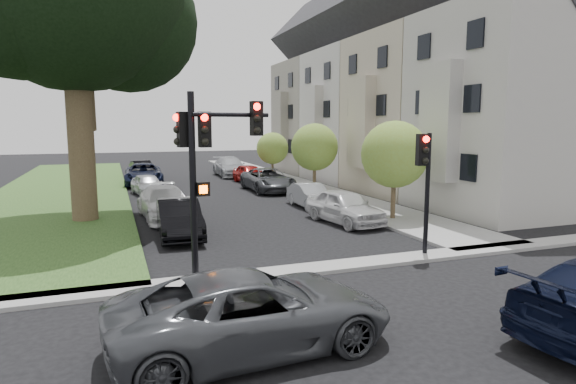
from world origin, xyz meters
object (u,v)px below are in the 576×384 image
object	(u,v)px
small_tree_b	(315,147)
car_parked_0	(345,207)
car_cross_near	(253,311)
car_parked_1	(310,196)
traffic_signal_main	(207,152)
traffic_signal_secondary	(425,171)
small_tree_c	(272,148)
car_parked_6	(165,203)
car_parked_5	(179,219)
car_parked_2	(268,180)
car_parked_3	(250,174)
small_tree_a	(394,154)
car_parked_7	(148,185)
car_parked_4	(230,167)
car_parked_8	(144,174)
car_parked_9	(142,169)

from	to	relation	value
small_tree_b	car_parked_0	xyz separation A→B (m)	(-2.39, -8.95, -2.21)
small_tree_b	car_cross_near	size ratio (longest dim) A/B	0.80
car_parked_0	car_cross_near	bearing A→B (deg)	-132.89
small_tree_b	car_parked_1	world-z (taller)	small_tree_b
traffic_signal_main	traffic_signal_secondary	xyz separation A→B (m)	(7.10, -0.04, -0.76)
small_tree_c	car_parked_6	world-z (taller)	small_tree_c
small_tree_c	car_parked_5	bearing A→B (deg)	-118.96
car_parked_2	car_parked_5	bearing A→B (deg)	-123.93
car_parked_1	car_parked_5	xyz separation A→B (m)	(-7.48, -4.51, 0.10)
car_cross_near	car_parked_3	distance (m)	27.29
small_tree_a	small_tree_c	size ratio (longest dim) A/B	1.21
car_parked_1	car_parked_6	distance (m)	7.62
car_parked_3	small_tree_a	bearing A→B (deg)	-87.16
car_parked_5	car_parked_7	world-z (taller)	car_parked_5
car_cross_near	car_parked_0	xyz separation A→B (m)	(7.22, 10.29, -0.02)
car_parked_6	car_parked_5	bearing A→B (deg)	-92.36
car_parked_1	car_parked_4	distance (m)	16.75
traffic_signal_main	car_parked_4	bearing A→B (deg)	75.34
small_tree_a	small_tree_c	world-z (taller)	small_tree_a
car_parked_8	car_parked_9	world-z (taller)	car_parked_8
traffic_signal_secondary	car_parked_4	size ratio (longest dim) A/B	0.74
car_parked_3	car_parked_7	world-z (taller)	car_parked_3
car_parked_4	car_parked_9	world-z (taller)	car_parked_4
traffic_signal_main	small_tree_b	bearing A→B (deg)	56.97
car_cross_near	car_parked_4	size ratio (longest dim) A/B	1.01
small_tree_b	small_tree_c	xyz separation A→B (m)	(0.00, 8.43, -0.46)
car_parked_2	car_parked_7	size ratio (longest dim) A/B	1.39
traffic_signal_secondary	car_parked_2	distance (m)	17.12
small_tree_a	car_parked_1	distance (m)	5.60
traffic_signal_secondary	car_parked_7	world-z (taller)	traffic_signal_secondary
car_parked_6	car_parked_9	xyz separation A→B (m)	(0.15, 19.72, -0.07)
car_parked_9	car_parked_2	bearing A→B (deg)	-67.77
car_parked_4	traffic_signal_secondary	bearing A→B (deg)	-89.47
traffic_signal_main	car_parked_6	bearing A→B (deg)	91.25
car_parked_8	car_parked_9	bearing A→B (deg)	90.67
car_parked_5	car_parked_1	bearing A→B (deg)	33.30
car_cross_near	car_parked_1	bearing A→B (deg)	-30.58
small_tree_c	car_parked_8	size ratio (longest dim) A/B	0.66
small_tree_a	car_parked_8	xyz separation A→B (m)	(-9.89, 17.58, -2.25)
traffic_signal_secondary	car_parked_9	world-z (taller)	traffic_signal_secondary
traffic_signal_secondary	car_parked_3	world-z (taller)	traffic_signal_secondary
car_parked_0	car_parked_3	distance (m)	16.00
car_parked_3	car_parked_8	xyz separation A→B (m)	(-7.62, 1.41, 0.09)
car_parked_4	car_parked_7	bearing A→B (deg)	-128.76
traffic_signal_main	car_parked_5	bearing A→B (deg)	91.00
small_tree_c	traffic_signal_secondary	size ratio (longest dim) A/B	0.92
small_tree_a	small_tree_c	xyz separation A→B (m)	(0.00, 17.54, -0.52)
small_tree_b	car_parked_8	xyz separation A→B (m)	(-9.89, 8.46, -2.18)
traffic_signal_secondary	car_parked_6	bearing A→B (deg)	127.27
traffic_signal_secondary	car_parked_3	xyz separation A→B (m)	(0.21, 21.83, -2.16)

